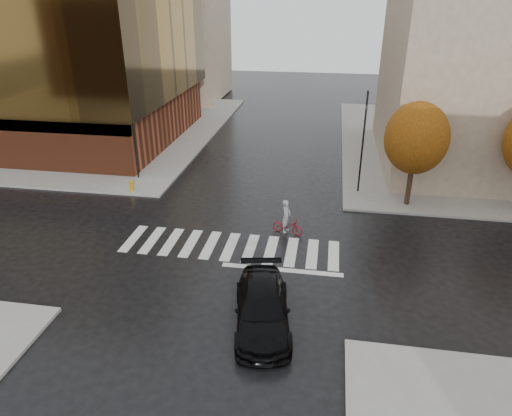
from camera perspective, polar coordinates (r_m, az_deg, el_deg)
The scene contains 13 objects.
ground at distance 24.20m, azimuth -3.50°, elevation -5.43°, with size 120.00×120.00×0.00m, color black.
sidewalk_nw at distance 50.18m, azimuth -22.25°, elevation 9.34°, with size 30.00×30.00×0.15m, color gray.
crosswalk at distance 24.62m, azimuth -3.24°, elevation -4.83°, with size 12.00×3.00×0.01m, color silver.
office_glass at distance 46.87m, azimuth -26.96°, elevation 17.83°, with size 27.00×19.00×16.00m.
building_ne_tan at distance 39.28m, azimuth 28.90°, elevation 17.75°, with size 16.00×16.00×18.00m, color gray.
building_nw_far at distance 60.93m, azimuth -11.50°, elevation 22.86°, with size 14.00×12.00×20.00m, color gray.
tree_ne_a at distance 29.19m, azimuth 19.42°, elevation 8.21°, with size 3.80×3.80×6.50m.
sedan at distance 18.95m, azimuth 0.79°, elevation -12.35°, with size 2.20×5.40×1.57m, color black.
cyclist at distance 25.63m, azimuth 3.91°, elevation -1.79°, with size 1.90×1.08×2.05m.
traffic_light_nw at distance 33.15m, azimuth -15.23°, elevation 10.34°, with size 0.18×0.15×7.22m.
traffic_light_ne at distance 30.49m, azimuth 13.27°, elevation 8.63°, with size 0.17×0.20×6.73m.
fire_hydrant at distance 31.96m, azimuth -15.32°, elevation 2.81°, with size 0.28×0.28×0.80m.
manhole at distance 22.16m, azimuth 1.54°, elevation -8.57°, with size 0.60×0.60×0.01m, color #402516.
Camera 1 is at (4.84, -20.21, 12.39)m, focal length 32.00 mm.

